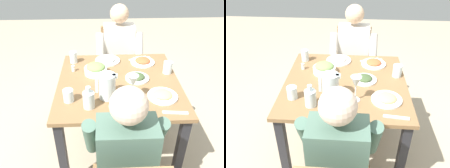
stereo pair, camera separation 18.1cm
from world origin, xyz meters
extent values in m
plane|color=tan|center=(0.00, 0.00, 0.00)|extent=(8.00, 8.00, 0.00)
cube|color=olive|center=(0.00, 0.00, 0.74)|extent=(0.97, 0.97, 0.03)
cube|color=#232328|center=(-0.43, -0.43, 0.36)|extent=(0.06, 0.06, 0.72)
cube|color=#232328|center=(0.43, -0.43, 0.36)|extent=(0.06, 0.06, 0.72)
cube|color=#232328|center=(-0.43, 0.43, 0.36)|extent=(0.06, 0.06, 0.72)
cube|color=#232328|center=(0.43, 0.43, 0.36)|extent=(0.06, 0.06, 0.72)
cube|color=#997047|center=(-0.22, -0.94, 0.22)|extent=(0.04, 0.04, 0.43)
cube|color=#997047|center=(0.12, -0.94, 0.22)|extent=(0.04, 0.04, 0.43)
cube|color=#997047|center=(-0.22, -0.60, 0.22)|extent=(0.04, 0.04, 0.43)
cube|color=#997047|center=(0.12, -0.60, 0.22)|extent=(0.04, 0.04, 0.43)
cube|color=#997047|center=(-0.05, -0.77, 0.45)|extent=(0.40, 0.40, 0.03)
cube|color=#997047|center=(-0.05, -0.95, 0.67)|extent=(0.38, 0.04, 0.42)
cube|color=silver|center=(-0.05, -0.74, 0.71)|extent=(0.32, 0.20, 0.50)
sphere|color=#DBB28E|center=(-0.05, -0.74, 1.08)|extent=(0.19, 0.19, 0.19)
cylinder|color=#2D3342|center=(-0.14, -0.55, 0.43)|extent=(0.11, 0.38, 0.11)
cylinder|color=#2D3342|center=(-0.14, -0.36, 0.23)|extent=(0.10, 0.10, 0.46)
cylinder|color=silver|center=(-0.25, -0.60, 0.73)|extent=(0.08, 0.23, 0.37)
cylinder|color=#2D3342|center=(0.03, -0.55, 0.43)|extent=(0.11, 0.38, 0.11)
cylinder|color=#2D3342|center=(0.03, -0.36, 0.23)|extent=(0.10, 0.10, 0.46)
cylinder|color=silver|center=(0.15, -0.60, 0.73)|extent=(0.08, 0.23, 0.37)
cube|color=#4C6B5B|center=(0.01, 0.74, 0.71)|extent=(0.32, 0.20, 0.50)
sphere|color=beige|center=(0.01, 0.74, 1.08)|extent=(0.19, 0.19, 0.19)
cylinder|color=#2D3342|center=(0.09, 0.55, 0.43)|extent=(0.11, 0.38, 0.11)
cylinder|color=#2D3342|center=(0.09, 0.36, 0.23)|extent=(0.10, 0.10, 0.46)
cylinder|color=#4C6B5B|center=(0.21, 0.60, 0.73)|extent=(0.08, 0.23, 0.37)
cylinder|color=#2D3342|center=(-0.08, 0.55, 0.43)|extent=(0.11, 0.38, 0.11)
cylinder|color=#2D3342|center=(-0.08, 0.36, 0.23)|extent=(0.10, 0.10, 0.46)
cylinder|color=#4C6B5B|center=(-0.19, 0.60, 0.73)|extent=(0.08, 0.23, 0.37)
cylinder|color=silver|center=(0.10, 0.21, 0.85)|extent=(0.12, 0.12, 0.19)
cube|color=silver|center=(0.17, 0.21, 0.86)|extent=(0.02, 0.02, 0.11)
cube|color=silver|center=(0.04, 0.21, 0.93)|extent=(0.04, 0.03, 0.02)
cylinder|color=white|center=(0.19, -0.13, 0.78)|extent=(0.19, 0.19, 0.05)
ellipsoid|color=#759951|center=(0.19, -0.13, 0.81)|extent=(0.16, 0.16, 0.06)
cylinder|color=white|center=(-0.31, 0.23, 0.76)|extent=(0.22, 0.22, 0.01)
ellipsoid|color=#E0C670|center=(-0.31, 0.23, 0.77)|extent=(0.14, 0.14, 0.04)
cylinder|color=white|center=(-0.24, -0.31, 0.76)|extent=(0.22, 0.22, 0.01)
ellipsoid|color=#CC5B33|center=(-0.24, -0.31, 0.77)|extent=(0.14, 0.14, 0.04)
cylinder|color=white|center=(-0.15, -0.03, 0.76)|extent=(0.19, 0.19, 0.01)
ellipsoid|color=#3D512D|center=(-0.15, -0.03, 0.77)|extent=(0.12, 0.12, 0.04)
cylinder|color=white|center=(0.08, -0.35, 0.76)|extent=(0.23, 0.23, 0.01)
ellipsoid|color=white|center=(0.08, -0.35, 0.78)|extent=(0.14, 0.14, 0.05)
cylinder|color=silver|center=(-0.42, -0.12, 0.80)|extent=(0.07, 0.07, 0.10)
cylinder|color=silver|center=(0.37, 0.25, 0.80)|extent=(0.07, 0.07, 0.09)
cylinder|color=silver|center=(0.39, -0.34, 0.80)|extent=(0.07, 0.07, 0.10)
cylinder|color=silver|center=(-0.08, 0.24, 0.75)|extent=(0.07, 0.07, 0.01)
cylinder|color=silver|center=(-0.08, 0.24, 0.81)|extent=(0.01, 0.01, 0.10)
cone|color=silver|center=(-0.08, 0.24, 0.90)|extent=(0.08, 0.08, 0.09)
cylinder|color=silver|center=(0.22, 0.32, 0.81)|extent=(0.08, 0.08, 0.12)
cylinder|color=#993333|center=(0.22, 0.32, 0.79)|extent=(0.07, 0.07, 0.07)
cylinder|color=silver|center=(0.22, 0.32, 0.89)|extent=(0.03, 0.03, 0.04)
cylinder|color=white|center=(0.38, -0.18, 0.77)|extent=(0.03, 0.03, 0.04)
cylinder|color=#B2B2B7|center=(0.38, -0.18, 0.80)|extent=(0.03, 0.03, 0.01)
cube|color=silver|center=(-0.24, -0.39, 0.75)|extent=(0.17, 0.05, 0.01)
cube|color=silver|center=(-0.21, -0.39, 0.75)|extent=(0.18, 0.09, 0.01)
cube|color=silver|center=(-0.35, 0.41, 0.75)|extent=(0.17, 0.04, 0.01)
camera|label=1|loc=(0.12, 1.60, 1.77)|focal=37.84mm
camera|label=2|loc=(-0.06, 1.60, 1.77)|focal=37.84mm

